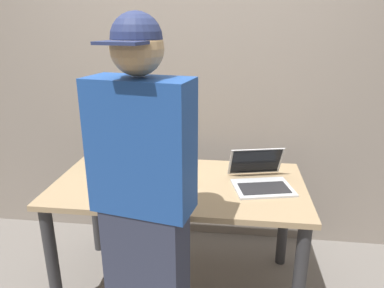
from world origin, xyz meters
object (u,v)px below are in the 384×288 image
at_px(beer_bottle_dark, 104,147).
at_px(beer_bottle_brown, 96,150).
at_px(laptop, 260,178).
at_px(beer_bottle_amber, 110,154).
at_px(beer_bottle_green, 103,145).
at_px(person_figure, 145,207).

height_order(beer_bottle_dark, beer_bottle_brown, beer_bottle_brown).
xyz_separation_m(laptop, beer_bottle_dark, (-1.04, 0.21, 0.08)).
height_order(laptop, beer_bottle_brown, beer_bottle_brown).
height_order(beer_bottle_amber, beer_bottle_green, beer_bottle_amber).
height_order(laptop, beer_bottle_amber, beer_bottle_amber).
xyz_separation_m(laptop, beer_bottle_green, (-1.08, 0.29, 0.06)).
bearing_deg(beer_bottle_brown, beer_bottle_amber, -12.68).
bearing_deg(beer_bottle_green, beer_bottle_brown, -85.62).
bearing_deg(beer_bottle_brown, person_figure, -54.61).
bearing_deg(beer_bottle_amber, beer_bottle_dark, 127.95).
xyz_separation_m(laptop, person_figure, (-0.56, -0.58, 0.09)).
height_order(beer_bottle_dark, beer_bottle_green, beer_bottle_dark).
height_order(beer_bottle_amber, beer_bottle_brown, beer_bottle_brown).
distance_m(laptop, beer_bottle_green, 1.12).
bearing_deg(beer_bottle_brown, beer_bottle_green, 94.38).
bearing_deg(beer_bottle_amber, laptop, -6.51).
height_order(beer_bottle_dark, person_figure, person_figure).
relative_size(beer_bottle_brown, person_figure, 0.19).
relative_size(beer_bottle_amber, beer_bottle_brown, 0.88).
relative_size(beer_bottle_dark, beer_bottle_green, 1.09).
height_order(beer_bottle_green, person_figure, person_figure).
bearing_deg(beer_bottle_dark, laptop, -11.51).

